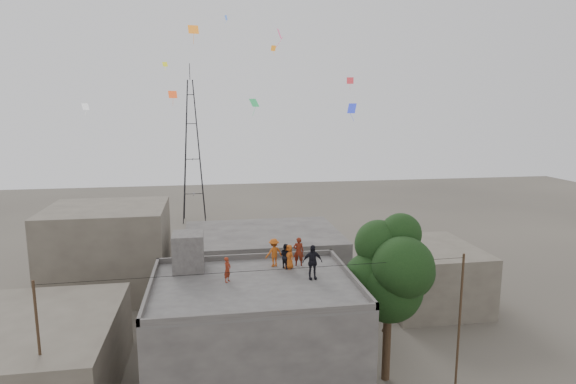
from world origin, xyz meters
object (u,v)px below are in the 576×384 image
object	(u,v)px
transmission_tower	(192,152)
person_red_adult	(299,252)
stair_head_box	(188,252)
person_dark_adult	(312,262)
tree	(392,271)

from	to	relation	value
transmission_tower	person_red_adult	size ratio (longest dim) A/B	12.54
stair_head_box	person_dark_adult	world-z (taller)	stair_head_box
stair_head_box	person_red_adult	bearing A→B (deg)	-2.52
transmission_tower	person_dark_adult	xyz separation A→B (m)	(6.99, -39.80, -2.08)
stair_head_box	transmission_tower	world-z (taller)	transmission_tower
stair_head_box	tree	xyz separation A→B (m)	(10.57, -2.00, -1.00)
person_dark_adult	person_red_adult	bearing A→B (deg)	94.00
person_red_adult	person_dark_adult	size ratio (longest dim) A/B	0.90
tree	person_red_adult	xyz separation A→B (m)	(-4.68, 1.74, 0.80)
person_red_adult	person_dark_adult	distance (m)	2.17
stair_head_box	tree	world-z (taller)	tree
transmission_tower	person_dark_adult	distance (m)	40.47
transmission_tower	tree	bearing A→B (deg)	-73.91
stair_head_box	transmission_tower	bearing A→B (deg)	91.23
transmission_tower	stair_head_box	bearing A→B (deg)	-88.77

